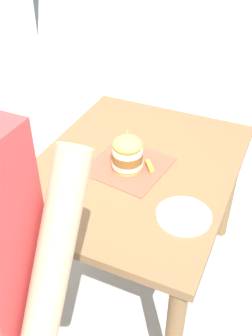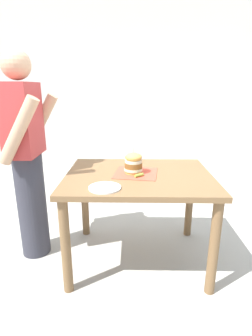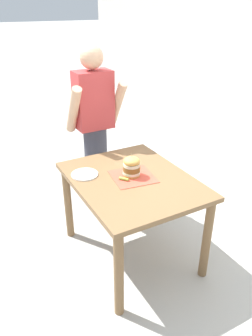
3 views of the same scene
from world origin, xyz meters
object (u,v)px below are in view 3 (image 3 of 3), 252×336
object	(u,v)px
patio_table	(132,191)
pickle_spear	(124,179)
side_plate_with_forks	(85,174)
diner_across_table	(95,129)
sandwich	(132,166)

from	to	relation	value
patio_table	pickle_spear	world-z (taller)	pickle_spear
side_plate_with_forks	pickle_spear	bearing A→B (deg)	-44.86
pickle_spear	diner_across_table	distance (m)	0.92
patio_table	diner_across_table	distance (m)	0.94
sandwich	side_plate_with_forks	distance (m)	0.39
pickle_spear	diner_across_table	size ratio (longest dim) A/B	0.05
side_plate_with_forks	diner_across_table	xyz separation A→B (m)	(0.39, 0.67, 0.11)
diner_across_table	sandwich	bearing A→B (deg)	-94.04
side_plate_with_forks	sandwich	bearing A→B (deg)	-30.73
patio_table	side_plate_with_forks	bearing A→B (deg)	142.55
sandwich	pickle_spear	bearing A→B (deg)	-156.46
patio_table	side_plate_with_forks	distance (m)	0.41
pickle_spear	side_plate_with_forks	world-z (taller)	pickle_spear
patio_table	sandwich	world-z (taller)	sandwich
side_plate_with_forks	diner_across_table	size ratio (longest dim) A/B	0.13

